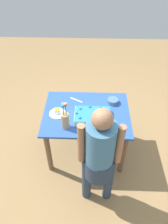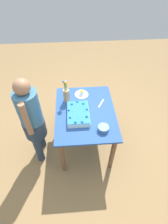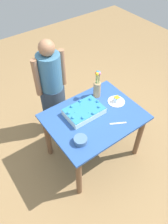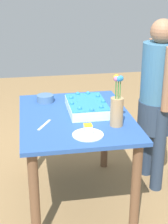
# 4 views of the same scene
# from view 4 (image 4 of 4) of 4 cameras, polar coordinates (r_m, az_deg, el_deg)

# --- Properties ---
(ground_plane) EXTENTS (8.00, 8.00, 0.00)m
(ground_plane) POSITION_cam_4_polar(r_m,az_deg,el_deg) (3.09, -1.30, -14.04)
(ground_plane) COLOR #97754A
(dining_table) EXTENTS (1.13, 0.87, 0.78)m
(dining_table) POSITION_cam_4_polar(r_m,az_deg,el_deg) (2.77, -1.41, -3.31)
(dining_table) COLOR #2B539E
(dining_table) RESTS_ON ground_plane
(sheet_cake) EXTENTS (0.45, 0.30, 0.10)m
(sheet_cake) POSITION_cam_4_polar(r_m,az_deg,el_deg) (2.78, 0.48, 0.99)
(sheet_cake) COLOR white
(sheet_cake) RESTS_ON dining_table
(serving_plate_with_slice) EXTENTS (0.22, 0.22, 0.08)m
(serving_plate_with_slice) POSITION_cam_4_polar(r_m,az_deg,el_deg) (2.36, 0.66, -3.46)
(serving_plate_with_slice) COLOR white
(serving_plate_with_slice) RESTS_ON dining_table
(cake_knife) EXTENTS (0.18, 0.11, 0.00)m
(cake_knife) POSITION_cam_4_polar(r_m,az_deg,el_deg) (2.55, -6.60, -2.13)
(cake_knife) COLOR silver
(cake_knife) RESTS_ON dining_table
(flower_vase) EXTENTS (0.10, 0.10, 0.38)m
(flower_vase) POSITION_cam_4_polar(r_m,az_deg,el_deg) (2.48, 5.49, 0.75)
(flower_vase) COLOR tan
(flower_vase) RESTS_ON dining_table
(fruit_bowl) EXTENTS (0.15, 0.15, 0.06)m
(fruit_bowl) POSITION_cam_4_polar(r_m,az_deg,el_deg) (3.01, -6.45, 2.25)
(fruit_bowl) COLOR #4B7097
(fruit_bowl) RESTS_ON dining_table
(person_standing) EXTENTS (0.45, 0.31, 1.49)m
(person_standing) POSITION_cam_4_polar(r_m,az_deg,el_deg) (3.01, 12.11, 2.80)
(person_standing) COLOR #2A3A50
(person_standing) RESTS_ON ground_plane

